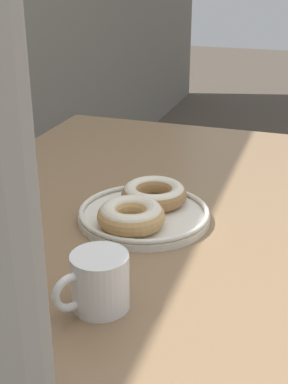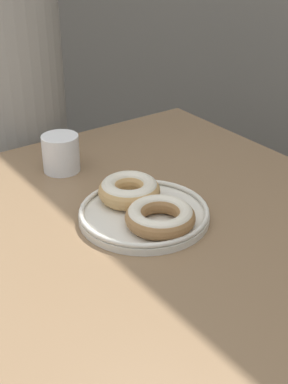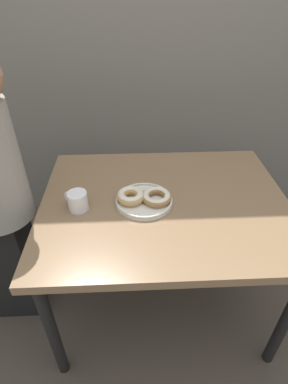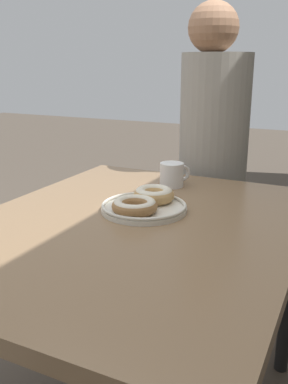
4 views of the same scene
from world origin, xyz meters
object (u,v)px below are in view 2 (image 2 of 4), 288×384
object	(u,v)px
donut_plate	(144,207)
person_figure	(14,124)
coffee_mug	(61,152)
dining_table	(178,270)

from	to	relation	value
donut_plate	person_figure	world-z (taller)	person_figure
donut_plate	person_figure	distance (m)	0.67
donut_plate	coffee_mug	xyz separation A→B (m)	(-0.29, -0.03, 0.02)
dining_table	donut_plate	world-z (taller)	donut_plate
dining_table	donut_plate	xyz separation A→B (m)	(-0.10, -0.01, 0.10)
donut_plate	dining_table	bearing A→B (deg)	6.42
donut_plate	coffee_mug	world-z (taller)	coffee_mug
dining_table	donut_plate	size ratio (longest dim) A/B	4.08
dining_table	coffee_mug	xyz separation A→B (m)	(-0.39, -0.04, 0.12)
dining_table	person_figure	distance (m)	0.77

